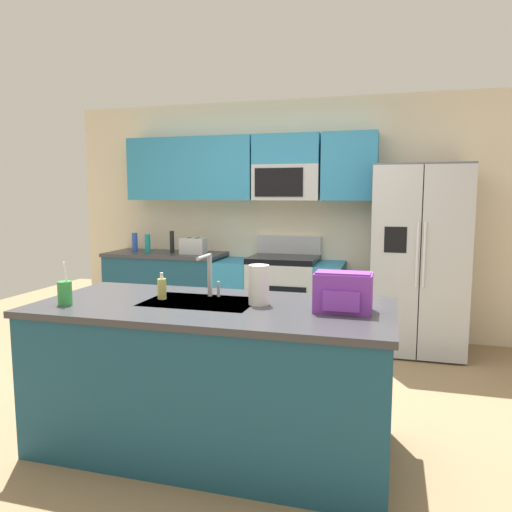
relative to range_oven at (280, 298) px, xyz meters
name	(u,v)px	position (x,y,z in m)	size (l,w,h in m)	color
ground_plane	(231,405)	(0.04, -1.80, -0.44)	(9.00, 9.00, 0.00)	#997A56
kitchen_wall_unit	(277,203)	(-0.11, 0.28, 1.03)	(5.20, 0.43, 2.60)	beige
back_counter	(167,291)	(-1.36, 0.00, 0.01)	(1.34, 0.63, 0.90)	navy
range_oven	(280,298)	(0.00, 0.00, 0.00)	(1.36, 0.61, 1.10)	#B7BABF
refrigerator	(418,259)	(1.41, -0.07, 0.48)	(0.90, 0.76, 1.85)	#4C4F54
island_counter	(213,375)	(0.12, -2.38, 0.01)	(2.16, 0.98, 0.90)	navy
toaster	(193,246)	(-0.99, -0.05, 0.55)	(0.28, 0.16, 0.18)	#B7BABF
pepper_mill	(172,242)	(-1.28, 0.00, 0.58)	(0.05, 0.05, 0.25)	black
bottle_blue	(135,242)	(-1.75, -0.01, 0.57)	(0.06, 0.06, 0.22)	blue
bottle_teal	(148,243)	(-1.56, -0.05, 0.56)	(0.06, 0.06, 0.21)	teal
sink_faucet	(209,271)	(0.02, -2.19, 0.62)	(0.08, 0.21, 0.28)	#B7BABF
drink_cup_green	(65,293)	(-0.73, -2.63, 0.53)	(0.08, 0.08, 0.26)	green
soap_dispenser	(162,288)	(-0.24, -2.33, 0.53)	(0.06, 0.06, 0.17)	#D8CC66
paper_towel_roll	(259,285)	(0.39, -2.31, 0.58)	(0.12, 0.12, 0.24)	white
backpack	(343,291)	(0.89, -2.36, 0.57)	(0.32, 0.22, 0.23)	purple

